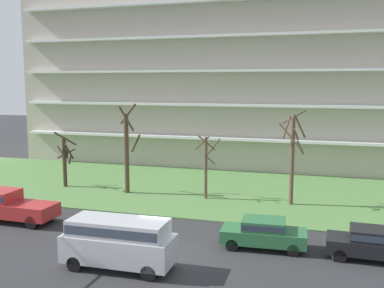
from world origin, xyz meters
name	(u,v)px	position (x,y,z in m)	size (l,w,h in m)	color
ground	(172,257)	(0.00, 0.00, 0.00)	(160.00, 160.00, 0.00)	#2D2D30
grass_lawn_strip	(230,191)	(0.00, 14.00, 0.04)	(80.00, 16.00, 0.08)	#547F42
apartment_building	(259,72)	(0.00, 28.86, 9.76)	(49.81, 14.67, 19.51)	#B2A899
tree_far_left	(65,159)	(-13.34, 11.47, 2.37)	(2.25, 2.27, 4.78)	#423023
tree_left	(127,149)	(-7.53, 11.07, 3.51)	(1.93, 2.00, 7.04)	#4C3828
tree_center	(206,164)	(-1.21, 11.17, 2.66)	(1.90, 1.87, 4.89)	brown
tree_right	(293,154)	(4.98, 11.31, 3.70)	(1.84, 1.80, 6.78)	brown
van_silver_near_left	(119,240)	(-1.92, -2.00, 1.40)	(5.24, 2.10, 2.36)	#B7BABF
sedan_black_center_left	(373,243)	(9.56, 2.50, 0.87)	(4.43, 1.88, 1.57)	black
sedan_green_center_right	(264,232)	(4.21, 2.50, 0.87)	(4.50, 2.05, 1.57)	#2D6B3D
pickup_red_near_right	(11,206)	(-11.51, 2.50, 1.02)	(5.43, 2.07, 1.95)	#B22828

